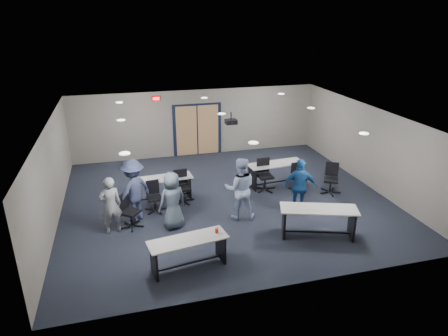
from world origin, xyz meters
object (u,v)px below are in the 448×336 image
object	(u,v)px
table_front_right	(318,217)
person_gray	(111,205)
table_front_left	(189,248)
chair_back_c	(265,175)
chair_loose_right	(331,179)
person_lightblue	(240,189)
chair_back_a	(155,197)
chair_loose_left	(131,211)
person_navy	(300,186)
table_back_right	(275,170)
person_plaid	(172,200)
person_back	(133,190)
chair_back_b	(183,187)
table_back_left	(163,185)
chair_back_d	(299,177)

from	to	relation	value
table_front_right	person_gray	size ratio (longest dim) A/B	1.31
table_front_left	chair_back_c	xyz separation A→B (m)	(3.23, 3.63, 0.02)
chair_loose_right	person_lightblue	size ratio (longest dim) A/B	0.55
table_front_left	chair_back_a	world-z (taller)	chair_back_a
table_front_right	chair_loose_left	distance (m)	5.06
table_front_right	person_navy	xyz separation A→B (m)	(0.09, 1.37, 0.28)
table_back_right	chair_back_a	xyz separation A→B (m)	(-4.20, -0.91, -0.08)
person_plaid	person_back	distance (m)	1.23
person_gray	chair_back_b	bearing A→B (deg)	-159.59
table_front_right	chair_back_b	size ratio (longest dim) A/B	2.06
chair_back_c	person_back	size ratio (longest dim) A/B	0.58
chair_back_b	table_back_left	bearing A→B (deg)	145.55
chair_back_b	person_back	world-z (taller)	person_back
chair_back_c	person_plaid	size ratio (longest dim) A/B	0.66
person_lightblue	person_navy	bearing A→B (deg)	-172.40
chair_back_c	chair_back_d	world-z (taller)	chair_back_c
chair_loose_left	table_back_left	bearing A→B (deg)	3.57
person_navy	chair_back_c	bearing A→B (deg)	-57.41
person_back	chair_back_d	bearing A→B (deg)	147.76
chair_back_c	person_plaid	distance (m)	3.72
person_gray	person_lightblue	world-z (taller)	person_lightblue
person_gray	chair_loose_right	bearing A→B (deg)	174.58
chair_back_c	table_back_right	bearing A→B (deg)	31.28
table_front_left	person_gray	distance (m)	2.73
chair_loose_right	chair_back_b	bearing A→B (deg)	-157.14
person_plaid	person_lightblue	distance (m)	1.94
table_front_right	chair_back_c	size ratio (longest dim) A/B	1.97
chair_back_d	person_navy	distance (m)	1.65
chair_loose_left	person_gray	world-z (taller)	person_gray
person_lightblue	chair_back_b	bearing A→B (deg)	-33.12
person_lightblue	person_navy	distance (m)	1.79
table_front_left	chair_loose_right	bearing A→B (deg)	19.78
chair_back_a	person_gray	xyz separation A→B (m)	(-1.23, -0.92, 0.34)
chair_loose_left	person_gray	bearing A→B (deg)	145.02
table_back_right	person_lightblue	world-z (taller)	person_lightblue
table_front_right	chair_loose_right	world-z (taller)	chair_loose_right
table_front_left	chair_back_a	size ratio (longest dim) A/B	2.05
table_back_right	chair_loose_left	xyz separation A→B (m)	(-4.92, -1.68, -0.06)
chair_back_c	person_lightblue	bearing A→B (deg)	-132.05
table_front_left	person_navy	distance (m)	4.10
table_front_right	chair_back_b	world-z (taller)	chair_back_b
table_front_right	chair_back_a	size ratio (longest dim) A/B	2.26
table_back_left	chair_loose_right	distance (m)	5.45
table_front_left	chair_back_c	distance (m)	4.86
person_lightblue	person_navy	world-z (taller)	person_lightblue
table_back_right	chair_back_c	xyz separation A→B (m)	(-0.49, -0.31, -0.01)
chair_loose_left	person_lightblue	distance (m)	3.10
table_front_right	table_back_right	distance (m)	3.44
table_back_left	person_plaid	xyz separation A→B (m)	(0.06, -1.80, 0.29)
table_back_left	chair_back_b	distance (m)	0.66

